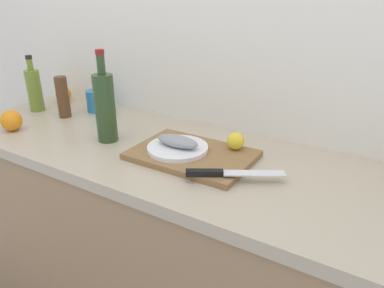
{
  "coord_description": "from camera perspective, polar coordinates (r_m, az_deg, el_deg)",
  "views": [
    {
      "loc": [
        0.61,
        -0.94,
        1.43
      ],
      "look_at": [
        0.04,
        -0.01,
        0.95
      ],
      "focal_mm": 33.66,
      "sensor_mm": 36.0,
      "label": 1
    }
  ],
  "objects": [
    {
      "name": "back_wall",
      "position": [
        1.41,
        6.01,
        16.27
      ],
      "size": [
        3.2,
        0.05,
        2.5
      ],
      "primitive_type": "cube",
      "color": "white",
      "rests_on": "ground_plane"
    },
    {
      "name": "kitchen_counter",
      "position": [
        1.48,
        -1.11,
        -17.56
      ],
      "size": [
        2.0,
        0.6,
        0.9
      ],
      "color": "#9E7A56",
      "rests_on": "ground_plane"
    },
    {
      "name": "cutting_board",
      "position": [
        1.21,
        0.0,
        -1.74
      ],
      "size": [
        0.4,
        0.27,
        0.02
      ],
      "primitive_type": "cube",
      "color": "olive",
      "rests_on": "kitchen_counter"
    },
    {
      "name": "white_plate",
      "position": [
        1.22,
        -2.29,
        -0.65
      ],
      "size": [
        0.21,
        0.21,
        0.01
      ],
      "primitive_type": "cylinder",
      "color": "white",
      "rests_on": "cutting_board"
    },
    {
      "name": "fish_fillet",
      "position": [
        1.21,
        -2.31,
        0.45
      ],
      "size": [
        0.16,
        0.07,
        0.04
      ],
      "primitive_type": "ellipsoid",
      "color": "gray",
      "rests_on": "white_plate"
    },
    {
      "name": "chef_knife",
      "position": [
        1.06,
        4.88,
        -4.6
      ],
      "size": [
        0.26,
        0.17,
        0.02
      ],
      "rotation": [
        0.0,
        0.0,
        0.53
      ],
      "color": "silver",
      "rests_on": "cutting_board"
    },
    {
      "name": "lemon_0",
      "position": [
        1.22,
        6.93,
        0.46
      ],
      "size": [
        0.06,
        0.06,
        0.06
      ],
      "primitive_type": "sphere",
      "color": "yellow",
      "rests_on": "cutting_board"
    },
    {
      "name": "olive_oil_bottle",
      "position": [
        1.81,
        -23.72,
        7.96
      ],
      "size": [
        0.06,
        0.06,
        0.25
      ],
      "color": "olive",
      "rests_on": "kitchen_counter"
    },
    {
      "name": "wine_bottle",
      "position": [
        1.34,
        -13.61,
        5.82
      ],
      "size": [
        0.07,
        0.07,
        0.33
      ],
      "color": "#2D4723",
      "rests_on": "kitchen_counter"
    },
    {
      "name": "coffee_mug_1",
      "position": [
        1.72,
        -14.9,
        6.63
      ],
      "size": [
        0.13,
        0.09,
        0.1
      ],
      "color": "#2672B2",
      "rests_on": "kitchen_counter"
    },
    {
      "name": "orange_0",
      "position": [
        1.6,
        -26.7,
        3.32
      ],
      "size": [
        0.08,
        0.08,
        0.08
      ],
      "primitive_type": "sphere",
      "color": "orange",
      "rests_on": "kitchen_counter"
    },
    {
      "name": "orange_1",
      "position": [
        1.92,
        -19.68,
        7.41
      ],
      "size": [
        0.07,
        0.07,
        0.07
      ],
      "primitive_type": "sphere",
      "color": "orange",
      "rests_on": "kitchen_counter"
    },
    {
      "name": "pepper_mill",
      "position": [
        1.67,
        -19.8,
        7.0
      ],
      "size": [
        0.05,
        0.05,
        0.18
      ],
      "primitive_type": "cylinder",
      "color": "brown",
      "rests_on": "kitchen_counter"
    }
  ]
}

